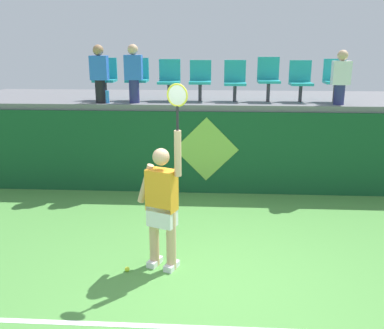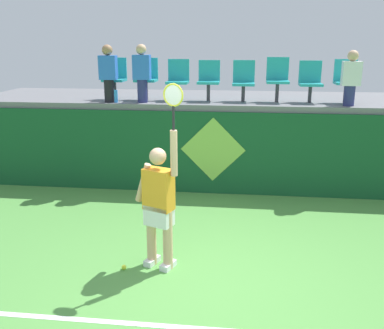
# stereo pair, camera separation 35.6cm
# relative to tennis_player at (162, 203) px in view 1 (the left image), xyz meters

# --- Properties ---
(ground_plane) EXTENTS (40.00, 40.00, 0.00)m
(ground_plane) POSITION_rel_tennis_player_xyz_m (0.69, -0.50, -0.93)
(ground_plane) COLOR #519342
(court_back_wall) EXTENTS (10.94, 0.20, 1.64)m
(court_back_wall) POSITION_rel_tennis_player_xyz_m (0.69, 3.13, -0.11)
(court_back_wall) COLOR #144C28
(court_back_wall) RESTS_ON ground_plane
(spectator_platform) EXTENTS (10.94, 2.66, 0.12)m
(spectator_platform) POSITION_rel_tennis_player_xyz_m (0.69, 4.41, 0.78)
(spectator_platform) COLOR slate
(spectator_platform) RESTS_ON court_back_wall
(court_baseline_stripe) EXTENTS (9.84, 0.08, 0.01)m
(court_baseline_stripe) POSITION_rel_tennis_player_xyz_m (0.69, -1.29, -0.92)
(court_baseline_stripe) COLOR white
(court_baseline_stripe) RESTS_ON ground_plane
(tennis_player) EXTENTS (0.72, 0.38, 2.48)m
(tennis_player) POSITION_rel_tennis_player_xyz_m (0.00, 0.00, 0.00)
(tennis_player) COLOR white
(tennis_player) RESTS_ON ground_plane
(tennis_ball) EXTENTS (0.07, 0.07, 0.07)m
(tennis_ball) POSITION_rel_tennis_player_xyz_m (-0.47, -0.16, -0.89)
(tennis_ball) COLOR #D1E533
(tennis_ball) RESTS_ON ground_plane
(water_bottle) EXTENTS (0.07, 0.07, 0.25)m
(water_bottle) POSITION_rel_tennis_player_xyz_m (-1.49, 3.26, 0.96)
(water_bottle) COLOR #338CE5
(water_bottle) RESTS_ON spectator_platform
(stadium_chair_0) EXTENTS (0.44, 0.42, 0.86)m
(stadium_chair_0) POSITION_rel_tennis_player_xyz_m (-1.63, 3.77, 1.31)
(stadium_chair_0) COLOR #38383D
(stadium_chair_0) RESTS_ON spectator_platform
(stadium_chair_1) EXTENTS (0.44, 0.42, 0.85)m
(stadium_chair_1) POSITION_rel_tennis_player_xyz_m (-0.97, 3.77, 1.32)
(stadium_chair_1) COLOR #38383D
(stadium_chair_1) RESTS_ON spectator_platform
(stadium_chair_2) EXTENTS (0.44, 0.42, 0.83)m
(stadium_chair_2) POSITION_rel_tennis_player_xyz_m (-0.31, 3.77, 1.29)
(stadium_chair_2) COLOR #38383D
(stadium_chair_2) RESTS_ON spectator_platform
(stadium_chair_3) EXTENTS (0.44, 0.42, 0.81)m
(stadium_chair_3) POSITION_rel_tennis_player_xyz_m (0.33, 3.77, 1.29)
(stadium_chair_3) COLOR #38383D
(stadium_chair_3) RESTS_ON spectator_platform
(stadium_chair_4) EXTENTS (0.44, 0.42, 0.82)m
(stadium_chair_4) POSITION_rel_tennis_player_xyz_m (1.04, 3.77, 1.27)
(stadium_chair_4) COLOR #38383D
(stadium_chair_4) RESTS_ON spectator_platform
(stadium_chair_5) EXTENTS (0.44, 0.42, 0.88)m
(stadium_chair_5) POSITION_rel_tennis_player_xyz_m (1.71, 3.77, 1.32)
(stadium_chair_5) COLOR #38383D
(stadium_chair_5) RESTS_ON spectator_platform
(stadium_chair_6) EXTENTS (0.44, 0.42, 0.82)m
(stadium_chair_6) POSITION_rel_tennis_player_xyz_m (2.36, 3.77, 1.28)
(stadium_chair_6) COLOR #38383D
(stadium_chair_6) RESTS_ON spectator_platform
(stadium_chair_7) EXTENTS (0.44, 0.42, 0.85)m
(stadium_chair_7) POSITION_rel_tennis_player_xyz_m (3.04, 3.77, 1.31)
(stadium_chair_7) COLOR #38383D
(stadium_chair_7) RESTS_ON spectator_platform
(spectator_0) EXTENTS (0.34, 0.20, 1.13)m
(spectator_0) POSITION_rel_tennis_player_xyz_m (-0.97, 3.36, 1.43)
(spectator_0) COLOR navy
(spectator_0) RESTS_ON spectator_platform
(spectator_1) EXTENTS (0.34, 0.20, 1.03)m
(spectator_1) POSITION_rel_tennis_player_xyz_m (3.04, 3.35, 1.37)
(spectator_1) COLOR navy
(spectator_1) RESTS_ON spectator_platform
(spectator_2) EXTENTS (0.34, 0.21, 1.13)m
(spectator_2) POSITION_rel_tennis_player_xyz_m (-1.63, 3.31, 1.43)
(spectator_2) COLOR black
(spectator_2) RESTS_ON spectator_platform
(wall_signage_mount) EXTENTS (1.27, 0.01, 1.54)m
(wall_signage_mount) POSITION_rel_tennis_player_xyz_m (0.49, 3.03, -0.93)
(wall_signage_mount) COLOR #144C28
(wall_signage_mount) RESTS_ON ground_plane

